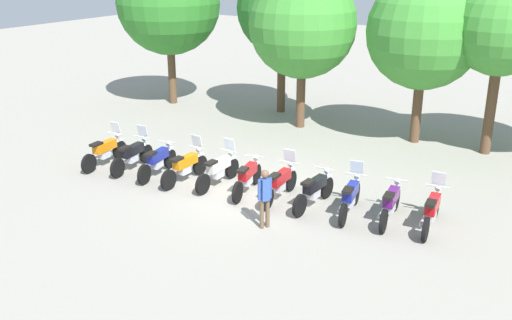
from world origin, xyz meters
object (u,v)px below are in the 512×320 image
(motorcycle_4, at_px, (219,170))
(tree_4, at_px, (502,28))
(motorcycle_1, at_px, (133,155))
(motorcycle_10, at_px, (432,210))
(motorcycle_7, at_px, (314,190))
(tree_1, at_px, (282,9))
(motorcycle_3, at_px, (185,166))
(tree_2, at_px, (303,24))
(motorcycle_9, at_px, (391,203))
(motorcycle_2, at_px, (158,161))
(tree_3, at_px, (424,32))
(person_0, at_px, (265,195))
(tree_0, at_px, (169,3))
(motorcycle_6, at_px, (280,183))
(motorcycle_8, at_px, (350,197))
(motorcycle_5, at_px, (247,177))
(motorcycle_0, at_px, (105,151))

(motorcycle_4, height_order, tree_4, tree_4)
(motorcycle_1, relative_size, motorcycle_10, 1.00)
(motorcycle_1, relative_size, motorcycle_7, 1.00)
(tree_1, relative_size, tree_4, 1.07)
(motorcycle_3, height_order, tree_2, tree_2)
(motorcycle_4, bearing_deg, motorcycle_9, -85.72)
(motorcycle_2, bearing_deg, motorcycle_9, -93.21)
(tree_2, distance_m, tree_3, 4.63)
(motorcycle_9, distance_m, person_0, 3.42)
(tree_0, distance_m, tree_2, 6.98)
(motorcycle_1, distance_m, tree_4, 12.95)
(motorcycle_6, distance_m, motorcycle_8, 2.13)
(motorcycle_8, distance_m, tree_3, 8.10)
(motorcycle_5, height_order, tree_4, tree_4)
(motorcycle_1, distance_m, motorcycle_10, 9.64)
(motorcycle_4, xyz_separation_m, motorcycle_9, (5.32, 0.52, -0.01))
(motorcycle_4, relative_size, motorcycle_8, 1.01)
(motorcycle_5, height_order, motorcycle_6, motorcycle_6)
(motorcycle_3, distance_m, motorcycle_10, 7.51)
(motorcycle_1, xyz_separation_m, tree_2, (2.22, 7.34, 3.61))
(person_0, bearing_deg, motorcycle_3, 9.91)
(tree_4, bearing_deg, motorcycle_4, -128.91)
(person_0, xyz_separation_m, tree_4, (3.43, 9.32, 3.46))
(motorcycle_6, xyz_separation_m, motorcycle_9, (3.19, 0.41, -0.01))
(person_0, bearing_deg, motorcycle_8, -97.49)
(motorcycle_2, relative_size, motorcycle_3, 0.99)
(motorcycle_4, bearing_deg, tree_3, -26.92)
(motorcycle_8, distance_m, person_0, 2.53)
(motorcycle_3, height_order, tree_4, tree_4)
(motorcycle_0, height_order, motorcycle_3, same)
(motorcycle_9, relative_size, tree_2, 0.35)
(motorcycle_8, bearing_deg, person_0, 131.21)
(motorcycle_1, xyz_separation_m, motorcycle_8, (7.45, 0.73, 0.00))
(motorcycle_1, height_order, tree_1, tree_1)
(motorcycle_5, relative_size, motorcycle_8, 1.00)
(motorcycle_10, height_order, tree_2, tree_2)
(motorcycle_3, xyz_separation_m, person_0, (3.80, -1.38, 0.42))
(motorcycle_8, height_order, tree_2, tree_2)
(motorcycle_1, xyz_separation_m, tree_3, (6.81, 7.97, 3.58))
(motorcycle_7, relative_size, tree_0, 0.32)
(motorcycle_8, bearing_deg, tree_4, -26.04)
(motorcycle_8, xyz_separation_m, person_0, (-1.52, -1.98, 0.42))
(tree_3, bearing_deg, motorcycle_2, -125.91)
(tree_0, height_order, tree_4, tree_0)
(motorcycle_10, xyz_separation_m, tree_1, (-9.24, 7.88, 3.96))
(motorcycle_5, distance_m, person_0, 2.42)
(person_0, distance_m, tree_4, 10.51)
(motorcycle_3, xyz_separation_m, motorcycle_4, (1.06, 0.30, 0.00))
(motorcycle_2, distance_m, tree_0, 10.33)
(motorcycle_7, xyz_separation_m, motorcycle_10, (3.19, 0.47, 0.01))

